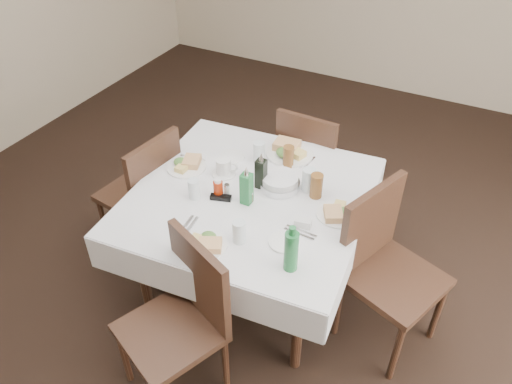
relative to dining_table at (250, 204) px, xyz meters
The scene contains 33 objects.
ground_plane 0.74m from the dining_table, 49.94° to the right, with size 7.00×7.00×0.00m, color black.
room_shell 1.06m from the dining_table, 49.94° to the right, with size 6.04×7.04×2.80m.
dining_table is the anchor object (origin of this frame).
chair_north 0.83m from the dining_table, 85.45° to the left, with size 0.47×0.47×0.94m.
chair_south 0.78m from the dining_table, 87.70° to the right, with size 0.60×0.60×0.96m.
chair_east 0.83m from the dining_table, ahead, with size 0.61×0.61×1.01m.
chair_west 0.78m from the dining_table, behind, with size 0.51×0.51×0.95m.
meal_north 0.50m from the dining_table, 86.39° to the left, with size 0.31×0.31×0.07m.
meal_south 0.50m from the dining_table, 89.35° to the right, with size 0.23×0.23×0.05m.
meal_east 0.54m from the dining_table, ahead, with size 0.24×0.24×0.05m.
meal_west 0.49m from the dining_table, behind, with size 0.25×0.25×0.05m.
side_plate_a 0.41m from the dining_table, 134.12° to the left, with size 0.16×0.16×0.01m.
side_plate_b 0.46m from the dining_table, 38.21° to the right, with size 0.17×0.17×0.01m.
water_n 0.38m from the dining_table, 107.74° to the left, with size 0.07×0.07×0.14m.
water_s 0.43m from the dining_table, 69.76° to the right, with size 0.07×0.07×0.13m.
water_e 0.38m from the dining_table, 34.19° to the left, with size 0.08×0.08×0.15m.
water_w 0.35m from the dining_table, 146.86° to the right, with size 0.07×0.07×0.12m.
iced_tea_a 0.40m from the dining_table, 77.25° to the left, with size 0.07×0.07×0.14m.
iced_tea_b 0.42m from the dining_table, 24.33° to the left, with size 0.07×0.07×0.15m.
bread_basket 0.22m from the dining_table, 46.86° to the left, with size 0.24×0.24×0.08m.
oil_cruet_dark 0.21m from the dining_table, 74.27° to the left, with size 0.06×0.06×0.24m.
oil_cruet_green 0.20m from the dining_table, 74.11° to the right, with size 0.06×0.06×0.25m.
ketchup_bottle 0.23m from the dining_table, 146.68° to the right, with size 0.06×0.06×0.12m.
salt_shaker 0.18m from the dining_table, 149.47° to the right, with size 0.03×0.03×0.07m.
pepper_shaker 0.13m from the dining_table, 58.88° to the right, with size 0.03×0.03×0.07m.
coffee_mug 0.28m from the dining_table, 156.10° to the left, with size 0.16×0.15×0.11m.
sunglasses 0.20m from the dining_table, 136.02° to the right, with size 0.13×0.07×0.03m.
green_bottle 0.66m from the dining_table, 43.24° to the right, with size 0.07×0.07×0.27m.
sugar_caddy 0.42m from the dining_table, 16.47° to the right, with size 0.10×0.07×0.05m.
cutlery_n 0.49m from the dining_table, 68.46° to the left, with size 0.05×0.16×0.01m.
cutlery_s 0.45m from the dining_table, 111.16° to the right, with size 0.07×0.19×0.01m.
cutlery_e 0.44m from the dining_table, 23.55° to the right, with size 0.18×0.05×0.01m.
cutlery_w 0.52m from the dining_table, 164.05° to the left, with size 0.18×0.06×0.01m.
Camera 1 is at (0.91, -1.81, 2.59)m, focal length 35.00 mm.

